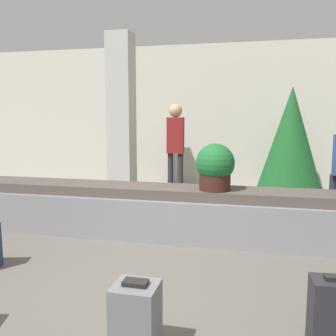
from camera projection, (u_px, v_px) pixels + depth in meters
The scene contains 8 objects.
ground_plane at pixel (130, 287), 3.52m from camera, with size 18.00×18.00×0.00m, color #59544C.
back_wall at pixel (206, 116), 8.55m from camera, with size 18.00×0.06×3.20m.
carousel at pixel (168, 212), 4.99m from camera, with size 7.50×0.75×0.67m.
pillar at pixel (122, 116), 7.44m from camera, with size 0.47×0.47×3.20m.
suitcase_3 at pixel (136, 320), 2.47m from camera, with size 0.30×0.28×0.53m.
potted_plant_0 at pixel (215, 167), 4.68m from camera, with size 0.49×0.49×0.59m.
traveler_0 at pixel (176, 141), 7.28m from camera, with size 0.32×0.26×1.83m.
decorated_tree at pixel (291, 138), 7.27m from camera, with size 1.23×1.23×2.17m.
Camera 1 is at (1.10, -3.17, 1.59)m, focal length 40.00 mm.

